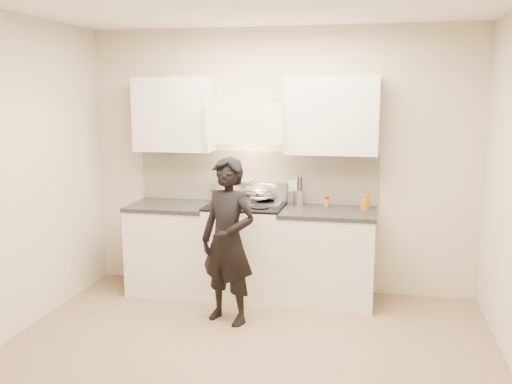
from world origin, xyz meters
TOP-DOWN VIEW (x-y plane):
  - ground_plane at (0.00, 0.00)m, footprint 4.00×4.00m
  - room_shell at (-0.06, 0.37)m, footprint 4.04×3.54m
  - stove at (-0.30, 1.42)m, footprint 0.76×0.65m
  - counter_right at (0.53, 1.43)m, footprint 0.92×0.67m
  - counter_left at (-1.08, 1.43)m, footprint 0.82×0.67m
  - wok at (-0.17, 1.56)m, footprint 0.33×0.41m
  - stock_pot at (-0.43, 1.28)m, footprint 0.34×0.33m
  - utensil_crock at (0.22, 1.60)m, footprint 0.11×0.11m
  - spice_jar at (0.49, 1.62)m, footprint 0.05×0.05m
  - oil_glass at (0.88, 1.53)m, footprint 0.09×0.09m
  - person at (-0.30, 0.73)m, footprint 0.64×0.53m

SIDE VIEW (x-z plane):
  - ground_plane at x=0.00m, z-range 0.00..0.00m
  - counter_right at x=0.53m, z-range 0.00..0.92m
  - counter_left at x=-1.08m, z-range 0.00..0.92m
  - stove at x=-0.30m, z-range 0.00..0.95m
  - person at x=-0.30m, z-range 0.00..1.50m
  - spice_jar at x=0.49m, z-range 0.92..1.02m
  - oil_glass at x=0.88m, z-range 0.92..1.07m
  - utensil_crock at x=0.22m, z-range 0.86..1.16m
  - stock_pot at x=-0.43m, z-range 0.96..1.13m
  - wok at x=-0.17m, z-range 0.92..1.18m
  - room_shell at x=-0.06m, z-range 0.25..2.95m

